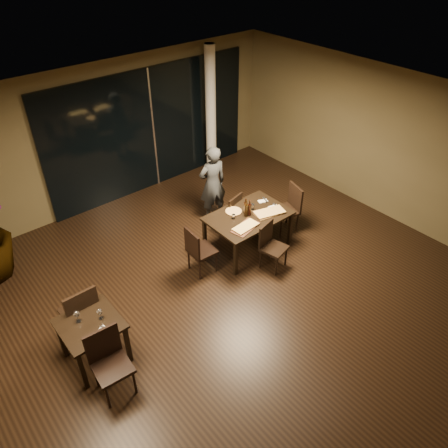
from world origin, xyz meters
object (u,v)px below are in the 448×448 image
at_px(bottle_b, 250,208).
at_px(bottle_c, 246,206).
at_px(chair_main_far, 231,212).
at_px(chair_main_left, 198,249).
at_px(chair_main_right, 289,206).
at_px(side_table, 91,329).
at_px(main_table, 248,218).
at_px(chair_side_near, 109,359).
at_px(bottle_a, 246,208).
at_px(chair_main_near, 270,243).
at_px(chair_side_far, 81,311).
at_px(diner, 213,184).

distance_m(bottle_b, bottle_c, 0.09).
bearing_deg(chair_main_far, chair_main_left, 9.67).
bearing_deg(chair_main_right, bottle_b, -79.19).
distance_m(chair_main_right, bottle_c, 1.10).
bearing_deg(side_table, main_table, 8.37).
relative_size(bottle_b, bottle_c, 1.01).
bearing_deg(chair_side_near, bottle_c, 22.86).
xyz_separation_m(side_table, chair_side_near, (-0.03, -0.55, -0.06)).
bearing_deg(bottle_a, side_table, -171.32).
relative_size(chair_main_right, bottle_c, 3.18).
bearing_deg(chair_side_near, chair_main_near, 11.50).
xyz_separation_m(chair_side_near, bottle_c, (3.43, 1.14, 0.34)).
bearing_deg(chair_main_far, chair_side_far, -3.39).
height_order(bottle_a, bottle_c, bottle_a).
distance_m(side_table, chair_main_left, 2.32).
bearing_deg(chair_main_near, diner, 70.94).
bearing_deg(main_table, bottle_c, 90.75).
relative_size(side_table, bottle_b, 2.57).
distance_m(main_table, chair_main_right, 1.03).
xyz_separation_m(chair_main_near, diner, (0.18, 1.85, 0.32)).
xyz_separation_m(side_table, chair_main_left, (2.26, 0.54, -0.10)).
relative_size(main_table, chair_side_far, 1.43).
distance_m(chair_side_near, bottle_c, 3.63).
bearing_deg(bottle_a, chair_main_left, 178.65).
relative_size(main_table, diner, 0.93).
relative_size(chair_main_right, chair_side_far, 0.94).
relative_size(diner, bottle_b, 5.21).
relative_size(chair_main_left, chair_side_near, 0.93).
bearing_deg(chair_side_near, diner, 37.02).
height_order(side_table, bottle_a, bottle_a).
relative_size(chair_main_near, bottle_c, 2.87).
bearing_deg(chair_main_far, chair_main_near, 71.77).
xyz_separation_m(chair_side_near, bottle_a, (3.38, 1.06, 0.35)).
bearing_deg(bottle_b, chair_side_near, -163.12).
height_order(chair_main_left, chair_side_far, chair_side_far).
bearing_deg(bottle_c, diner, 83.36).
distance_m(main_table, diner, 1.23).
bearing_deg(chair_side_far, chair_main_near, 170.03).
bearing_deg(bottle_b, main_table, 158.33).
bearing_deg(diner, bottle_c, 93.48).
bearing_deg(bottle_c, bottle_b, -80.39).
height_order(chair_side_far, diner, diner).
bearing_deg(side_table, bottle_c, 9.76).
bearing_deg(chair_main_left, bottle_a, -88.00).
relative_size(main_table, chair_main_far, 1.68).
relative_size(chair_side_near, bottle_b, 3.24).
height_order(side_table, chair_side_near, chair_side_near).
bearing_deg(main_table, chair_side_far, -178.85).
height_order(main_table, chair_side_far, chair_side_far).
xyz_separation_m(diner, bottle_a, (-0.18, -1.21, 0.10)).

